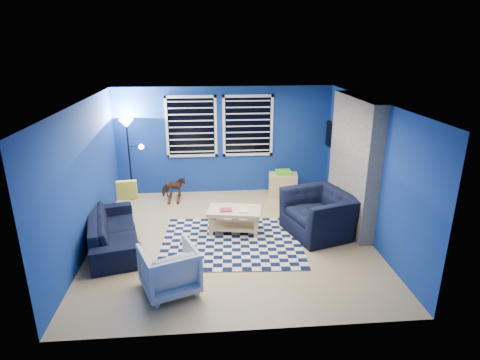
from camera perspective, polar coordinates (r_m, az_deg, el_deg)
The scene contains 18 objects.
floor at distance 7.49m, azimuth -1.21°, elevation -8.30°, with size 5.00×5.00×0.00m, color tan.
ceiling at distance 6.71m, azimuth -1.36°, elevation 10.99°, with size 5.00×5.00×0.00m, color white.
wall_back at distance 9.40m, azimuth -2.26°, elevation 5.59°, with size 5.00×5.00×0.00m, color navy.
wall_left at distance 7.30m, azimuth -21.27°, elevation 0.23°, with size 5.00×5.00×0.00m, color navy.
wall_right at distance 7.57m, azimuth 17.96°, elevation 1.28°, with size 5.00×5.00×0.00m, color navy.
fireplace at distance 7.98m, azimuth 15.65°, elevation 1.99°, with size 0.65×2.00×2.50m.
window_left at distance 9.29m, azimuth -6.94°, elevation 7.51°, with size 1.17×0.06×1.42m.
window_right at distance 9.33m, azimuth 1.13°, elevation 7.70°, with size 1.17×0.06×1.42m.
tv at distance 9.32m, azimuth 13.16°, elevation 5.93°, with size 0.07×1.00×0.58m.
rug at distance 7.36m, azimuth -1.17°, elevation -8.78°, with size 2.50×2.00×0.02m, color black.
sofa at distance 7.46m, azimuth -17.61°, elevation -6.83°, with size 0.80×2.04×0.59m, color black.
armchair_big at distance 7.66m, azimuth 11.20°, elevation -4.73°, with size 1.08×1.23×0.80m, color black.
armchair_bent at distance 5.99m, azimuth -10.04°, elevation -12.37°, with size 0.75×0.77×0.70m, color gray.
rocking_horse at distance 9.26m, azimuth -9.40°, elevation -1.07°, with size 0.53×0.24×0.44m, color #472316.
coffee_table at distance 7.58m, azimuth -0.80°, elevation -5.10°, with size 1.07×0.74×0.49m.
cabinet at distance 9.40m, azimuth 6.11°, elevation -0.68°, with size 0.71×0.53×0.63m.
floor_lamp at distance 9.21m, azimuth -15.62°, elevation 6.26°, with size 0.50×0.31×1.84m.
throw_pillow at distance 7.92m, azimuth -15.79°, elevation -1.37°, with size 0.38×0.11×0.36m, color yellow.
Camera 1 is at (-0.41, -6.63, 3.45)m, focal length 30.00 mm.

